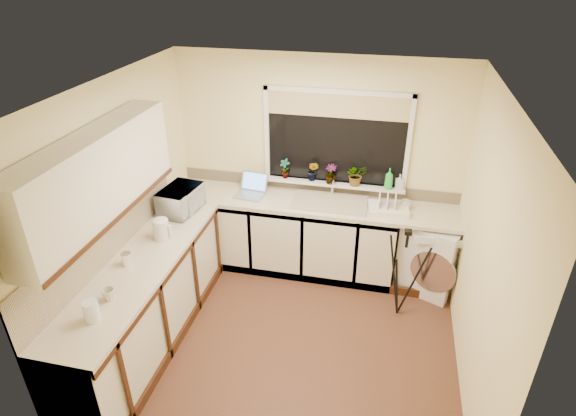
{
  "coord_description": "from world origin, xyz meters",
  "views": [
    {
      "loc": [
        0.77,
        -3.4,
        3.37
      ],
      "look_at": [
        -0.13,
        0.55,
        1.15
      ],
      "focal_mm": 29.54,
      "sensor_mm": 36.0,
      "label": 1
    }
  ],
  "objects_px": {
    "washing_machine": "(432,254)",
    "laptop": "(252,189)",
    "kettle": "(161,230)",
    "plant_b": "(313,171)",
    "cup_back": "(406,205)",
    "cup_left": "(108,294)",
    "soap_bottle_green": "(389,179)",
    "tripod": "(402,274)",
    "plant_d": "(356,175)",
    "steel_jar": "(126,259)",
    "microwave": "(181,200)",
    "dish_rack": "(388,209)",
    "plant_c": "(331,174)",
    "glass_jug": "(91,311)",
    "plant_a": "(285,169)",
    "soap_bottle_clear": "(400,182)"
  },
  "relations": [
    {
      "from": "tripod",
      "to": "cup_left",
      "type": "height_order",
      "value": "tripod"
    },
    {
      "from": "tripod",
      "to": "cup_left",
      "type": "xyz_separation_m",
      "value": [
        -2.33,
        -1.42,
        0.44
      ]
    },
    {
      "from": "laptop",
      "to": "kettle",
      "type": "bearing_deg",
      "value": -110.32
    },
    {
      "from": "washing_machine",
      "to": "cup_back",
      "type": "xyz_separation_m",
      "value": [
        -0.35,
        0.09,
        0.53
      ]
    },
    {
      "from": "glass_jug",
      "to": "plant_a",
      "type": "bearing_deg",
      "value": 69.65
    },
    {
      "from": "plant_d",
      "to": "tripod",
      "type": "bearing_deg",
      "value": -54.16
    },
    {
      "from": "cup_left",
      "to": "glass_jug",
      "type": "bearing_deg",
      "value": -86.69
    },
    {
      "from": "washing_machine",
      "to": "glass_jug",
      "type": "distance_m",
      "value": 3.5
    },
    {
      "from": "washing_machine",
      "to": "plant_c",
      "type": "relative_size",
      "value": 3.72
    },
    {
      "from": "plant_b",
      "to": "soap_bottle_green",
      "type": "height_order",
      "value": "same"
    },
    {
      "from": "dish_rack",
      "to": "plant_d",
      "type": "height_order",
      "value": "plant_d"
    },
    {
      "from": "tripod",
      "to": "plant_a",
      "type": "relative_size",
      "value": 4.36
    },
    {
      "from": "plant_d",
      "to": "dish_rack",
      "type": "bearing_deg",
      "value": -34.48
    },
    {
      "from": "microwave",
      "to": "soap_bottle_green",
      "type": "xyz_separation_m",
      "value": [
        2.13,
        0.73,
        0.13
      ]
    },
    {
      "from": "soap_bottle_clear",
      "to": "plant_c",
      "type": "bearing_deg",
      "value": -178.8
    },
    {
      "from": "laptop",
      "to": "steel_jar",
      "type": "relative_size",
      "value": 2.97
    },
    {
      "from": "microwave",
      "to": "plant_d",
      "type": "relative_size",
      "value": 1.97
    },
    {
      "from": "steel_jar",
      "to": "cup_left",
      "type": "xyz_separation_m",
      "value": [
        0.1,
        -0.46,
        -0.01
      ]
    },
    {
      "from": "tripod",
      "to": "plant_b",
      "type": "height_order",
      "value": "plant_b"
    },
    {
      "from": "laptop",
      "to": "plant_c",
      "type": "height_order",
      "value": "plant_c"
    },
    {
      "from": "washing_machine",
      "to": "laptop",
      "type": "relative_size",
      "value": 2.33
    },
    {
      "from": "laptop",
      "to": "plant_b",
      "type": "height_order",
      "value": "plant_b"
    },
    {
      "from": "cup_left",
      "to": "soap_bottle_green",
      "type": "bearing_deg",
      "value": 46.55
    },
    {
      "from": "tripod",
      "to": "dish_rack",
      "type": "bearing_deg",
      "value": 101.26
    },
    {
      "from": "dish_rack",
      "to": "plant_b",
      "type": "xyz_separation_m",
      "value": [
        -0.87,
        0.27,
        0.24
      ]
    },
    {
      "from": "washing_machine",
      "to": "tripod",
      "type": "xyz_separation_m",
      "value": [
        -0.32,
        -0.56,
        0.09
      ]
    },
    {
      "from": "microwave",
      "to": "dish_rack",
      "type": "bearing_deg",
      "value": -70.69
    },
    {
      "from": "plant_a",
      "to": "plant_b",
      "type": "height_order",
      "value": "plant_b"
    },
    {
      "from": "plant_b",
      "to": "plant_c",
      "type": "distance_m",
      "value": 0.21
    },
    {
      "from": "plant_c",
      "to": "cup_left",
      "type": "relative_size",
      "value": 2.14
    },
    {
      "from": "kettle",
      "to": "plant_b",
      "type": "relative_size",
      "value": 0.85
    },
    {
      "from": "plant_d",
      "to": "steel_jar",
      "type": "bearing_deg",
      "value": -136.2
    },
    {
      "from": "plant_a",
      "to": "cup_back",
      "type": "xyz_separation_m",
      "value": [
        1.38,
        -0.16,
        -0.22
      ]
    },
    {
      "from": "laptop",
      "to": "glass_jug",
      "type": "xyz_separation_m",
      "value": [
        -0.57,
        -2.29,
        0.03
      ]
    },
    {
      "from": "steel_jar",
      "to": "plant_c",
      "type": "relative_size",
      "value": 0.54
    },
    {
      "from": "soap_bottle_green",
      "to": "tripod",
      "type": "bearing_deg",
      "value": -74.07
    },
    {
      "from": "soap_bottle_green",
      "to": "cup_back",
      "type": "relative_size",
      "value": 1.99
    },
    {
      "from": "tripod",
      "to": "washing_machine",
      "type": "bearing_deg",
      "value": 51.22
    },
    {
      "from": "tripod",
      "to": "microwave",
      "type": "relative_size",
      "value": 2.09
    },
    {
      "from": "dish_rack",
      "to": "cup_back",
      "type": "height_order",
      "value": "cup_back"
    },
    {
      "from": "kettle",
      "to": "plant_d",
      "type": "xyz_separation_m",
      "value": [
        1.73,
        1.3,
        0.17
      ]
    },
    {
      "from": "kettle",
      "to": "steel_jar",
      "type": "height_order",
      "value": "kettle"
    },
    {
      "from": "cup_back",
      "to": "cup_left",
      "type": "bearing_deg",
      "value": -138.11
    },
    {
      "from": "washing_machine",
      "to": "kettle",
      "type": "relative_size",
      "value": 4.14
    },
    {
      "from": "plant_a",
      "to": "steel_jar",
      "type": "bearing_deg",
      "value": -120.22
    },
    {
      "from": "kettle",
      "to": "plant_a",
      "type": "distance_m",
      "value": 1.6
    },
    {
      "from": "steel_jar",
      "to": "cup_back",
      "type": "bearing_deg",
      "value": 33.7
    },
    {
      "from": "cup_left",
      "to": "plant_d",
      "type": "bearing_deg",
      "value": 52.0
    },
    {
      "from": "dish_rack",
      "to": "plant_c",
      "type": "distance_m",
      "value": 0.75
    },
    {
      "from": "steel_jar",
      "to": "plant_a",
      "type": "relative_size",
      "value": 0.52
    }
  ]
}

